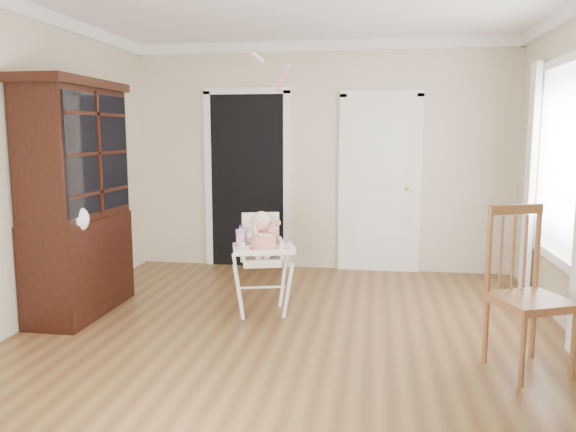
% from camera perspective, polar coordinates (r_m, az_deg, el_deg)
% --- Properties ---
extents(floor, '(5.00, 5.00, 0.00)m').
position_cam_1_polar(floor, '(4.56, 0.07, -12.55)').
color(floor, '#56361D').
rests_on(floor, ground).
extents(wall_back, '(4.50, 0.00, 4.50)m').
position_cam_1_polar(wall_back, '(6.75, 3.37, 5.96)').
color(wall_back, beige).
rests_on(wall_back, floor).
extents(wall_left, '(0.00, 5.00, 5.00)m').
position_cam_1_polar(wall_left, '(5.12, -25.72, 4.43)').
color(wall_left, beige).
rests_on(wall_left, floor).
extents(doorway, '(1.06, 0.05, 2.22)m').
position_cam_1_polar(doorway, '(6.89, -4.15, 4.00)').
color(doorway, black).
rests_on(doorway, wall_back).
extents(closet_door, '(0.96, 0.09, 2.13)m').
position_cam_1_polar(closet_door, '(6.71, 9.29, 3.08)').
color(closet_door, white).
rests_on(closet_door, wall_back).
extents(window_right, '(0.13, 1.84, 2.30)m').
position_cam_1_polar(window_right, '(5.25, 25.84, 3.80)').
color(window_right, white).
rests_on(window_right, wall_right).
extents(high_chair, '(0.68, 0.77, 0.93)m').
position_cam_1_polar(high_chair, '(5.08, -2.68, -3.64)').
color(high_chair, white).
rests_on(high_chair, floor).
extents(baby, '(0.31, 0.23, 0.43)m').
position_cam_1_polar(baby, '(5.07, -2.69, -2.00)').
color(baby, beige).
rests_on(baby, high_chair).
extents(cake, '(0.26, 0.26, 0.12)m').
position_cam_1_polar(cake, '(4.84, -2.39, -2.64)').
color(cake, silver).
rests_on(cake, high_chair).
extents(sippy_cup, '(0.08, 0.08, 0.19)m').
position_cam_1_polar(sippy_cup, '(4.96, -4.87, -2.16)').
color(sippy_cup, pink).
rests_on(sippy_cup, high_chair).
extents(china_cabinet, '(0.55, 1.24, 2.10)m').
position_cam_1_polar(china_cabinet, '(5.36, -20.64, 1.65)').
color(china_cabinet, black).
rests_on(china_cabinet, floor).
extents(dining_chair, '(0.61, 0.61, 1.14)m').
position_cam_1_polar(dining_chair, '(4.21, 23.12, -7.42)').
color(dining_chair, brown).
rests_on(dining_chair, floor).
extents(streamer, '(0.21, 0.46, 0.15)m').
position_cam_1_polar(streamer, '(4.84, -3.15, 15.83)').
color(streamer, pink).
rests_on(streamer, ceiling).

